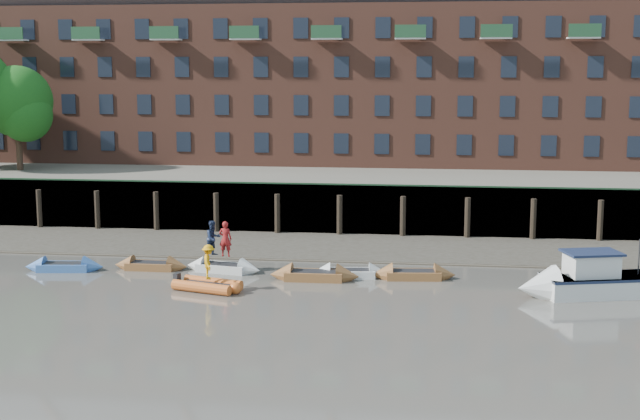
% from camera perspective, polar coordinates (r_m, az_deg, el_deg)
% --- Properties ---
extents(ground, '(220.00, 220.00, 0.00)m').
position_cam_1_polar(ground, '(36.00, -5.74, -7.98)').
color(ground, '#56524A').
rests_on(ground, ground).
extents(foreshore, '(110.00, 8.00, 0.50)m').
position_cam_1_polar(foreshore, '(53.16, -1.33, -2.35)').
color(foreshore, '#3D382F').
rests_on(foreshore, ground).
extents(mud_band, '(110.00, 1.60, 0.10)m').
position_cam_1_polar(mud_band, '(49.87, -1.92, -3.12)').
color(mud_band, '#4C4336').
rests_on(mud_band, ground).
extents(river_wall, '(110.00, 1.23, 3.30)m').
position_cam_1_polar(river_wall, '(57.14, -0.67, 0.08)').
color(river_wall, '#2D2A26').
rests_on(river_wall, ground).
extents(bank_terrace, '(110.00, 28.00, 3.20)m').
position_cam_1_polar(bank_terrace, '(70.52, 0.90, 1.81)').
color(bank_terrace, '#5E594D').
rests_on(bank_terrace, ground).
extents(apartment_terrace, '(80.60, 15.56, 20.98)m').
position_cam_1_polar(apartment_terrace, '(70.97, 1.01, 10.93)').
color(apartment_terrace, brown).
rests_on(apartment_terrace, bank_terrace).
extents(rowboat_1, '(4.23, 1.70, 1.19)m').
position_cam_1_polar(rowboat_1, '(48.73, -16.05, -3.51)').
color(rowboat_1, '#3D6AB3').
rests_on(rowboat_1, ground).
extents(rowboat_2, '(3.95, 1.16, 1.15)m').
position_cam_1_polar(rowboat_2, '(47.96, -10.77, -3.52)').
color(rowboat_2, brown).
rests_on(rowboat_2, ground).
extents(rowboat_3, '(4.31, 2.00, 1.20)m').
position_cam_1_polar(rowboat_3, '(46.88, -6.23, -3.69)').
color(rowboat_3, silver).
rests_on(rowboat_3, ground).
extents(rowboat_4, '(4.53, 1.37, 1.31)m').
position_cam_1_polar(rowboat_4, '(44.81, -0.37, -4.21)').
color(rowboat_4, brown).
rests_on(rowboat_4, ground).
extents(rowboat_5, '(4.08, 1.60, 1.15)m').
position_cam_1_polar(rowboat_5, '(45.42, 1.91, -4.07)').
color(rowboat_5, silver).
rests_on(rowboat_5, ground).
extents(rowboat_6, '(4.35, 1.67, 1.23)m').
position_cam_1_polar(rowboat_6, '(45.29, 5.99, -4.14)').
color(rowboat_6, brown).
rests_on(rowboat_6, ground).
extents(rib_tender, '(3.49, 2.44, 0.59)m').
position_cam_1_polar(rib_tender, '(43.03, -7.06, -4.81)').
color(rib_tender, '#D36225').
rests_on(rib_tender, ground).
extents(motor_launch, '(6.87, 3.77, 2.70)m').
position_cam_1_polar(motor_launch, '(43.26, 16.13, -4.44)').
color(motor_launch, silver).
rests_on(motor_launch, ground).
extents(person_rower_a, '(0.70, 0.48, 1.86)m').
position_cam_1_polar(person_rower_a, '(46.60, -6.08, -1.85)').
color(person_rower_a, maroon).
rests_on(person_rower_a, rowboat_3).
extents(person_rower_b, '(1.12, 1.14, 1.85)m').
position_cam_1_polar(person_rower_b, '(46.87, -6.86, -1.80)').
color(person_rower_b, '#19233F').
rests_on(person_rower_b, rowboat_3).
extents(person_rib_crew, '(0.88, 1.20, 1.67)m').
position_cam_1_polar(person_rib_crew, '(42.86, -7.14, -3.31)').
color(person_rib_crew, orange).
rests_on(person_rib_crew, rib_tender).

